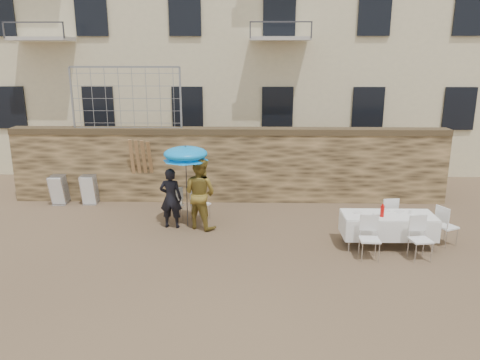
{
  "coord_description": "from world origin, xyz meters",
  "views": [
    {
      "loc": [
        0.65,
        -8.75,
        4.36
      ],
      "look_at": [
        0.4,
        2.2,
        1.4
      ],
      "focal_mm": 35.0,
      "sensor_mm": 36.0,
      "label": 1
    }
  ],
  "objects_px": {
    "table_chair_back": "(387,215)",
    "table_chair_front_right": "(421,239)",
    "couple_chair_right": "(201,203)",
    "chair_stack_left": "(62,188)",
    "man_suit": "(171,198)",
    "couple_chair_left": "(175,203)",
    "umbrella": "(186,156)",
    "soda_bottle": "(382,211)",
    "woman_dress": "(200,193)",
    "table_chair_front_left": "(370,238)",
    "chair_stack_right": "(91,188)",
    "banquet_table": "(389,216)",
    "table_chair_side": "(447,225)"
  },
  "relations": [
    {
      "from": "chair_stack_left",
      "to": "woman_dress",
      "type": "bearing_deg",
      "value": -24.68
    },
    {
      "from": "couple_chair_right",
      "to": "chair_stack_left",
      "type": "bearing_deg",
      "value": 13.02
    },
    {
      "from": "couple_chair_right",
      "to": "chair_stack_right",
      "type": "height_order",
      "value": "couple_chair_right"
    },
    {
      "from": "table_chair_front_left",
      "to": "table_chair_back",
      "type": "height_order",
      "value": "same"
    },
    {
      "from": "table_chair_front_left",
      "to": "table_chair_side",
      "type": "relative_size",
      "value": 1.0
    },
    {
      "from": "umbrella",
      "to": "table_chair_front_right",
      "type": "bearing_deg",
      "value": -20.07
    },
    {
      "from": "table_chair_front_left",
      "to": "chair_stack_left",
      "type": "xyz_separation_m",
      "value": [
        -8.3,
        3.88,
        -0.02
      ]
    },
    {
      "from": "table_chair_back",
      "to": "chair_stack_right",
      "type": "xyz_separation_m",
      "value": [
        -8.2,
        2.33,
        -0.02
      ]
    },
    {
      "from": "banquet_table",
      "to": "chair_stack_right",
      "type": "height_order",
      "value": "chair_stack_right"
    },
    {
      "from": "couple_chair_right",
      "to": "soda_bottle",
      "type": "distance_m",
      "value": 4.72
    },
    {
      "from": "couple_chair_left",
      "to": "table_chair_front_left",
      "type": "relative_size",
      "value": 1.0
    },
    {
      "from": "man_suit",
      "to": "couple_chair_right",
      "type": "xyz_separation_m",
      "value": [
        0.7,
        0.55,
        -0.31
      ]
    },
    {
      "from": "umbrella",
      "to": "table_chair_front_left",
      "type": "distance_m",
      "value": 4.87
    },
    {
      "from": "soda_bottle",
      "to": "chair_stack_right",
      "type": "distance_m",
      "value": 8.48
    },
    {
      "from": "couple_chair_left",
      "to": "table_chair_back",
      "type": "bearing_deg",
      "value": 152.32
    },
    {
      "from": "couple_chair_right",
      "to": "man_suit",
      "type": "bearing_deg",
      "value": 69.89
    },
    {
      "from": "woman_dress",
      "to": "umbrella",
      "type": "height_order",
      "value": "umbrella"
    },
    {
      "from": "chair_stack_left",
      "to": "man_suit",
      "type": "bearing_deg",
      "value": -28.98
    },
    {
      "from": "table_chair_front_right",
      "to": "chair_stack_left",
      "type": "xyz_separation_m",
      "value": [
        -9.4,
        3.88,
        -0.02
      ]
    },
    {
      "from": "couple_chair_right",
      "to": "table_chair_side",
      "type": "relative_size",
      "value": 1.0
    },
    {
      "from": "man_suit",
      "to": "woman_dress",
      "type": "xyz_separation_m",
      "value": [
        0.75,
        0.0,
        0.13
      ]
    },
    {
      "from": "woman_dress",
      "to": "chair_stack_left",
      "type": "relative_size",
      "value": 2.0
    },
    {
      "from": "man_suit",
      "to": "table_chair_front_right",
      "type": "xyz_separation_m",
      "value": [
        5.74,
        -1.85,
        -0.31
      ]
    },
    {
      "from": "man_suit",
      "to": "table_chair_front_left",
      "type": "relative_size",
      "value": 1.64
    },
    {
      "from": "table_chair_back",
      "to": "chair_stack_left",
      "type": "bearing_deg",
      "value": -23.63
    },
    {
      "from": "chair_stack_right",
      "to": "table_chair_front_left",
      "type": "bearing_deg",
      "value": -27.65
    },
    {
      "from": "banquet_table",
      "to": "table_chair_side",
      "type": "height_order",
      "value": "table_chair_side"
    },
    {
      "from": "couple_chair_left",
      "to": "banquet_table",
      "type": "height_order",
      "value": "couple_chair_left"
    },
    {
      "from": "table_chair_front_left",
      "to": "couple_chair_right",
      "type": "bearing_deg",
      "value": 150.53
    },
    {
      "from": "umbrella",
      "to": "couple_chair_left",
      "type": "distance_m",
      "value": 1.51
    },
    {
      "from": "couple_chair_left",
      "to": "table_chair_back",
      "type": "relative_size",
      "value": 1.0
    },
    {
      "from": "soda_bottle",
      "to": "table_chair_front_left",
      "type": "distance_m",
      "value": 0.84
    },
    {
      "from": "table_chair_front_left",
      "to": "chair_stack_left",
      "type": "relative_size",
      "value": 1.04
    },
    {
      "from": "couple_chair_left",
      "to": "banquet_table",
      "type": "distance_m",
      "value": 5.5
    },
    {
      "from": "umbrella",
      "to": "man_suit",
      "type": "bearing_deg",
      "value": -165.96
    },
    {
      "from": "table_chair_back",
      "to": "table_chair_front_right",
      "type": "bearing_deg",
      "value": 91.67
    },
    {
      "from": "woman_dress",
      "to": "couple_chair_left",
      "type": "bearing_deg",
      "value": -6.79
    },
    {
      "from": "table_chair_side",
      "to": "chair_stack_left",
      "type": "bearing_deg",
      "value": 48.25
    },
    {
      "from": "banquet_table",
      "to": "soda_bottle",
      "type": "bearing_deg",
      "value": -143.13
    },
    {
      "from": "couple_chair_right",
      "to": "chair_stack_left",
      "type": "distance_m",
      "value": 4.6
    },
    {
      "from": "umbrella",
      "to": "banquet_table",
      "type": "xyz_separation_m",
      "value": [
        4.84,
        -1.2,
        -1.14
      ]
    },
    {
      "from": "umbrella",
      "to": "couple_chair_right",
      "type": "relative_size",
      "value": 2.06
    },
    {
      "from": "banquet_table",
      "to": "table_chair_front_left",
      "type": "xyz_separation_m",
      "value": [
        -0.6,
        -0.75,
        -0.25
      ]
    },
    {
      "from": "man_suit",
      "to": "soda_bottle",
      "type": "relative_size",
      "value": 6.05
    },
    {
      "from": "man_suit",
      "to": "chair_stack_left",
      "type": "bearing_deg",
      "value": -25.05
    },
    {
      "from": "table_chair_front_left",
      "to": "table_chair_side",
      "type": "distance_m",
      "value": 2.17
    },
    {
      "from": "couple_chair_left",
      "to": "umbrella",
      "type": "bearing_deg",
      "value": 112.86
    },
    {
      "from": "banquet_table",
      "to": "soda_bottle",
      "type": "height_order",
      "value": "soda_bottle"
    },
    {
      "from": "couple_chair_right",
      "to": "umbrella",
      "type": "bearing_deg",
      "value": 88.04
    },
    {
      "from": "chair_stack_left",
      "to": "table_chair_front_right",
      "type": "bearing_deg",
      "value": -22.42
    }
  ]
}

